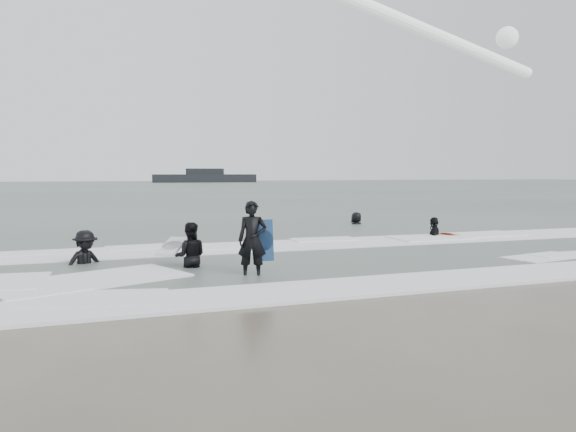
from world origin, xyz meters
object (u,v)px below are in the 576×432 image
object	(u,v)px
surfer_centre	(252,278)
surfer_wading	(190,269)
surfer_right_near	(434,238)
surfer_right_far	(356,225)
surfer_breaker	(86,266)
airshow_jet	(380,17)
vessel_horizon	(205,177)

from	to	relation	value
surfer_centre	surfer_wading	xyz separation A→B (m)	(-1.14, 1.73, 0.00)
surfer_right_near	surfer_right_far	distance (m)	5.54
surfer_centre	surfer_right_near	distance (m)	10.13
surfer_breaker	surfer_wading	bearing A→B (deg)	-53.61
surfer_wading	airshow_jet	xyz separation A→B (m)	(27.48, 41.31, 19.27)
airshow_jet	vessel_horizon	bearing A→B (deg)	91.73
surfer_wading	surfer_right_near	xyz separation A→B (m)	(9.65, 3.77, 0.00)
surfer_centre	vessel_horizon	distance (m)	132.28
surfer_right_near	airshow_jet	world-z (taller)	airshow_jet
surfer_right_near	vessel_horizon	distance (m)	125.57
surfer_breaker	airshow_jet	world-z (taller)	airshow_jet
surfer_wading	surfer_right_near	size ratio (longest dim) A/B	0.89
surfer_right_far	airshow_jet	bearing A→B (deg)	-147.94
surfer_breaker	airshow_jet	xyz separation A→B (m)	(29.97, 40.00, 19.27)
surfer_wading	surfer_right_far	bearing A→B (deg)	-123.88
airshow_jet	surfer_centre	bearing A→B (deg)	-121.47
surfer_centre	surfer_right_near	world-z (taller)	surfer_right_near
surfer_right_near	vessel_horizon	xyz separation A→B (m)	(15.20, 124.64, 1.32)
airshow_jet	surfer_right_far	bearing A→B (deg)	-119.75
vessel_horizon	surfer_breaker	bearing A→B (deg)	-102.14
vessel_horizon	airshow_jet	xyz separation A→B (m)	(2.63, -87.09, 17.95)
surfer_centre	surfer_right_near	xyz separation A→B (m)	(8.51, 5.49, 0.00)
surfer_breaker	surfer_right_near	size ratio (longest dim) A/B	0.92
surfer_right_near	airshow_jet	distance (m)	45.81
surfer_wading	surfer_right_near	distance (m)	10.36
surfer_right_far	airshow_jet	world-z (taller)	airshow_jet
surfer_right_near	surfer_right_far	bearing A→B (deg)	-139.94
surfer_breaker	airshow_jet	size ratio (longest dim) A/B	0.03
surfer_right_far	surfer_wading	bearing A→B (deg)	17.14
surfer_breaker	surfer_right_near	bearing A→B (deg)	-14.44
surfer_breaker	surfer_right_far	world-z (taller)	surfer_breaker
surfer_centre	airshow_jet	distance (m)	54.01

